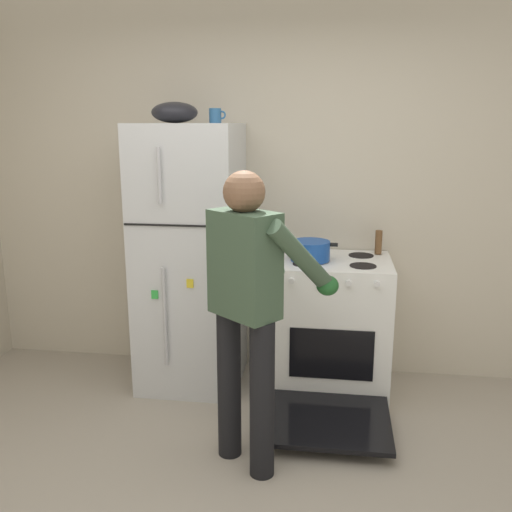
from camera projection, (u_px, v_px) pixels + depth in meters
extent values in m
cube|color=beige|center=(272.00, 189.00, 4.03)|extent=(6.00, 0.10, 2.70)
cube|color=silver|center=(191.00, 258.00, 3.84)|extent=(0.68, 0.68, 1.82)
cube|color=black|center=(175.00, 225.00, 3.44)|extent=(0.67, 0.01, 0.01)
cylinder|color=#B7B7BC|center=(165.00, 317.00, 3.57)|extent=(0.02, 0.02, 0.66)
cylinder|color=#B7B7BC|center=(159.00, 176.00, 3.36)|extent=(0.02, 0.02, 0.34)
cube|color=yellow|center=(190.00, 283.00, 3.51)|extent=(0.04, 0.01, 0.06)
cube|color=green|center=(155.00, 295.00, 3.57)|extent=(0.04, 0.01, 0.06)
cube|color=white|center=(332.00, 325.00, 3.81)|extent=(0.76, 0.64, 0.93)
cube|color=black|center=(331.00, 354.00, 3.51)|extent=(0.53, 0.01, 0.33)
cylinder|color=black|center=(306.00, 264.00, 3.58)|extent=(0.17, 0.17, 0.01)
cylinder|color=black|center=(363.00, 266.00, 3.54)|extent=(0.17, 0.17, 0.01)
cylinder|color=black|center=(308.00, 254.00, 3.86)|extent=(0.17, 0.17, 0.01)
cylinder|color=black|center=(361.00, 255.00, 3.81)|extent=(0.17, 0.17, 0.01)
cylinder|color=silver|center=(291.00, 281.00, 3.43)|extent=(0.04, 0.03, 0.04)
cylinder|color=silver|center=(319.00, 282.00, 3.40)|extent=(0.04, 0.03, 0.04)
cylinder|color=silver|center=(349.00, 283.00, 3.38)|extent=(0.04, 0.03, 0.04)
cylinder|color=silver|center=(377.00, 284.00, 3.36)|extent=(0.04, 0.03, 0.04)
cube|color=black|center=(329.00, 421.00, 3.30)|extent=(0.72, 0.60, 0.06)
cylinder|color=black|center=(229.00, 383.00, 3.04)|extent=(0.13, 0.13, 0.86)
cylinder|color=black|center=(262.00, 400.00, 2.86)|extent=(0.13, 0.13, 0.86)
cube|color=#384C38|center=(244.00, 264.00, 2.78)|extent=(0.41, 0.38, 0.54)
sphere|color=brown|center=(244.00, 192.00, 2.70)|extent=(0.21, 0.21, 0.21)
sphere|color=#353535|center=(244.00, 199.00, 2.71)|extent=(0.15, 0.15, 0.15)
cylinder|color=#384C38|center=(248.00, 245.00, 3.06)|extent=(0.37, 0.43, 0.44)
cylinder|color=#384C38|center=(302.00, 258.00, 2.77)|extent=(0.37, 0.43, 0.44)
ellipsoid|color=#1E5123|center=(274.00, 271.00, 3.24)|extent=(0.12, 0.18, 0.10)
ellipsoid|color=#1E5123|center=(328.00, 285.00, 2.96)|extent=(0.12, 0.18, 0.10)
cylinder|color=#19479E|center=(310.00, 251.00, 3.66)|extent=(0.26, 0.26, 0.13)
cube|color=black|center=(287.00, 243.00, 3.67)|extent=(0.05, 0.03, 0.02)
cube|color=black|center=(334.00, 245.00, 3.62)|extent=(0.05, 0.03, 0.02)
cylinder|color=#2D6093|center=(215.00, 116.00, 3.64)|extent=(0.08, 0.08, 0.10)
torus|color=#2D6093|center=(222.00, 115.00, 3.63)|extent=(0.06, 0.01, 0.06)
cylinder|color=brown|center=(378.00, 242.00, 3.83)|extent=(0.05, 0.05, 0.16)
ellipsoid|color=black|center=(175.00, 112.00, 3.62)|extent=(0.30, 0.30, 0.14)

